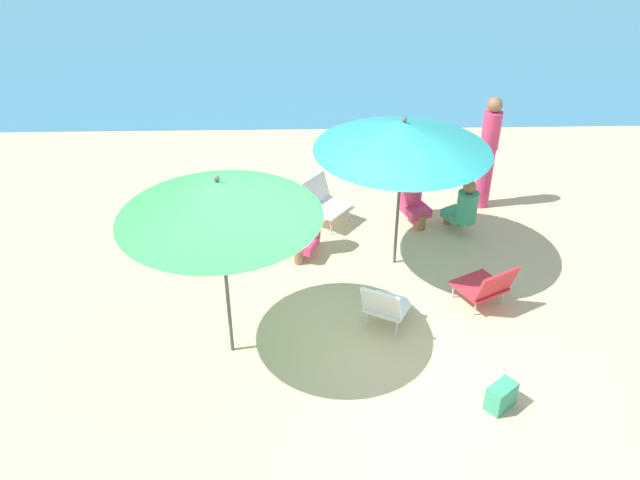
% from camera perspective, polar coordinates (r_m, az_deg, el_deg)
% --- Properties ---
extents(ground_plane, '(40.00, 40.00, 0.00)m').
position_cam_1_polar(ground_plane, '(7.52, 1.45, -8.51)').
color(ground_plane, '#D3BC8C').
extents(sea_water, '(40.00, 16.00, 0.01)m').
position_cam_1_polar(sea_water, '(20.28, -0.54, 18.31)').
color(sea_water, teal).
rests_on(sea_water, ground_plane).
extents(umbrella_green, '(2.01, 2.01, 2.14)m').
position_cam_1_polar(umbrella_green, '(6.37, -8.70, 3.49)').
color(umbrella_green, '#4C4C51').
rests_on(umbrella_green, ground_plane).
extents(umbrella_teal, '(2.14, 2.14, 2.02)m').
position_cam_1_polar(umbrella_teal, '(7.94, 7.15, 8.84)').
color(umbrella_teal, '#4C4C51').
rests_on(umbrella_teal, ground_plane).
extents(beach_chair_a, '(0.65, 0.68, 0.64)m').
position_cam_1_polar(beach_chair_a, '(7.48, 5.60, -5.60)').
color(beach_chair_a, white).
rests_on(beach_chair_a, ground_plane).
extents(beach_chair_b, '(0.79, 0.78, 0.66)m').
position_cam_1_polar(beach_chair_b, '(9.44, 0.26, 3.43)').
color(beach_chair_b, white).
rests_on(beach_chair_b, ground_plane).
extents(beach_chair_c, '(0.75, 0.77, 0.60)m').
position_cam_1_polar(beach_chair_c, '(8.06, 14.11, -3.81)').
color(beach_chair_c, red).
rests_on(beach_chair_c, ground_plane).
extents(person_a, '(0.26, 0.26, 1.70)m').
position_cam_1_polar(person_a, '(9.95, 14.24, 7.38)').
color(person_a, '#DB3866').
rests_on(person_a, ground_plane).
extents(person_b, '(0.45, 0.56, 0.87)m').
position_cam_1_polar(person_b, '(9.55, 7.94, 3.96)').
color(person_b, '#DB3866').
rests_on(person_b, ground_plane).
extents(person_c, '(0.45, 0.53, 0.83)m').
position_cam_1_polar(person_c, '(9.40, 12.26, 2.79)').
color(person_c, '#389970').
rests_on(person_c, ground_plane).
extents(person_d, '(0.46, 0.56, 0.89)m').
position_cam_1_polar(person_d, '(8.73, -1.14, 1.33)').
color(person_d, '#DB3866').
rests_on(person_d, ground_plane).
extents(beach_bag, '(0.35, 0.33, 0.28)m').
position_cam_1_polar(beach_bag, '(6.92, 15.28, -12.81)').
color(beach_bag, '#389970').
rests_on(beach_bag, ground_plane).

